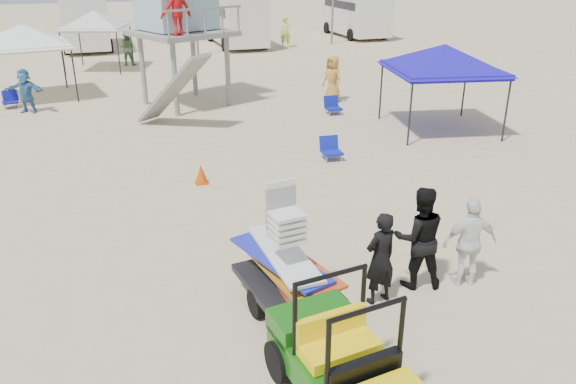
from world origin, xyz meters
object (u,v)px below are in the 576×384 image
object	(u,v)px
utility_cart	(345,357)
lifeguard_tower	(177,3)
surf_trailer	(286,265)
man_left	(380,258)
canopy_blue	(445,49)

from	to	relation	value
utility_cart	lifeguard_tower	xyz separation A→B (m)	(0.54, 16.54, 2.93)
utility_cart	surf_trailer	size ratio (longest dim) A/B	1.02
man_left	canopy_blue	xyz separation A→B (m)	(6.43, 8.41, 1.82)
man_left	canopy_blue	bearing A→B (deg)	-139.82
man_left	canopy_blue	distance (m)	10.74
canopy_blue	lifeguard_tower	bearing A→B (deg)	140.58
man_left	lifeguard_tower	distance (m)	14.83
surf_trailer	lifeguard_tower	bearing A→B (deg)	87.84
lifeguard_tower	canopy_blue	distance (m)	9.66
utility_cart	surf_trailer	bearing A→B (deg)	89.93
man_left	lifeguard_tower	world-z (taller)	lifeguard_tower
lifeguard_tower	canopy_blue	bearing A→B (deg)	-39.42
utility_cart	canopy_blue	xyz separation A→B (m)	(7.95, 10.45, 1.83)
utility_cart	surf_trailer	world-z (taller)	surf_trailer
canopy_blue	surf_trailer	bearing A→B (deg)	-134.40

